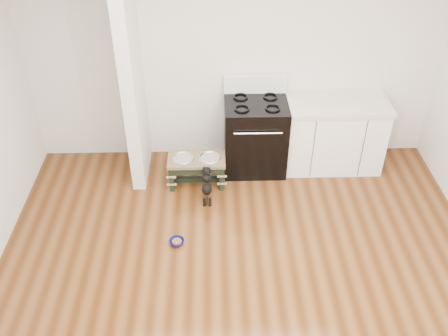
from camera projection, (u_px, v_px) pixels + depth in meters
ground at (244, 301)px, 4.73m from camera, size 5.00×5.00×0.00m
room_shell at (249, 163)px, 3.76m from camera, size 5.00×5.00×5.00m
partition_wall at (131, 74)px, 5.58m from camera, size 0.15×0.80×2.70m
oven_range at (255, 134)px, 6.18m from camera, size 0.76×0.69×1.14m
cabinet_run at (333, 134)px, 6.23m from camera, size 1.24×0.64×0.91m
dog_feeder at (197, 166)px, 6.00m from camera, size 0.69×0.37×0.39m
puppy at (207, 185)px, 5.78m from camera, size 0.12×0.35×0.42m
floor_bowl at (177, 242)px, 5.32m from camera, size 0.20×0.20×0.05m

